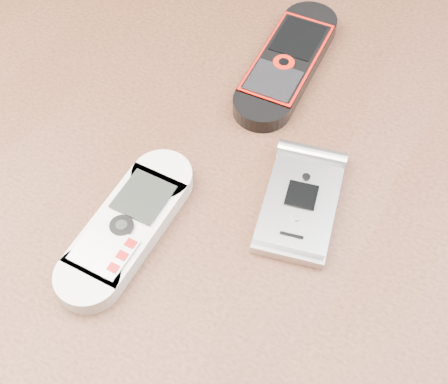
# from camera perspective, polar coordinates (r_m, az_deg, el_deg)

# --- Properties ---
(table) EXTENTS (1.20, 0.80, 0.75)m
(table) POSITION_cam_1_polar(r_m,az_deg,el_deg) (0.56, -0.45, -6.53)
(table) COLOR black
(table) RESTS_ON ground
(nokia_white) EXTENTS (0.05, 0.14, 0.02)m
(nokia_white) POSITION_cam_1_polar(r_m,az_deg,el_deg) (0.45, -8.84, -3.08)
(nokia_white) COLOR beige
(nokia_white) RESTS_ON table
(nokia_black_red) EXTENTS (0.06, 0.16, 0.02)m
(nokia_black_red) POSITION_cam_1_polar(r_m,az_deg,el_deg) (0.56, 5.81, 11.75)
(nokia_black_red) COLOR black
(nokia_black_red) RESTS_ON table
(motorola_razr) EXTENTS (0.08, 0.11, 0.02)m
(motorola_razr) POSITION_cam_1_polar(r_m,az_deg,el_deg) (0.46, 6.96, -1.05)
(motorola_razr) COLOR #BCBCC0
(motorola_razr) RESTS_ON table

